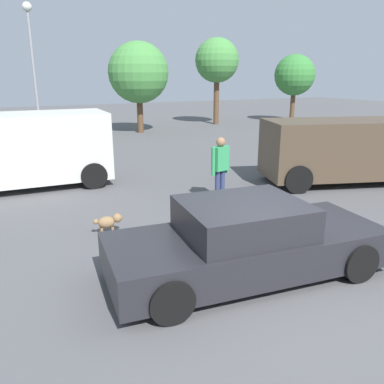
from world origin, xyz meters
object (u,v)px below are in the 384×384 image
Objects in this scene: pedestrian at (220,164)px; light_post_near at (32,49)px; dog at (109,222)px; van_white at (14,149)px; sedan_foreground at (246,242)px; suv_dark at (347,149)px.

pedestrian is 0.26× the size of light_post_near.
dog is at bearing -91.23° from light_post_near.
van_white is 10.10m from light_post_near.
sedan_foreground is 0.73× the size of light_post_near.
pedestrian reaches higher than sedan_foreground.
suv_dark is at bearing -103.25° from pedestrian.
light_post_near reaches higher than pedestrian.
light_post_near reaches higher than suv_dark.
light_post_near is at bearing 100.25° from sedan_foreground.
pedestrian reaches higher than dog.
dog is 14.66m from light_post_near.
sedan_foreground is 0.88× the size of van_white.
pedestrian is at bearing -161.62° from suv_dark.
van_white is at bearing 175.33° from suv_dark.
van_white is at bearing 114.85° from dog.
suv_dark is 0.81× the size of light_post_near.
suv_dark is 15.50m from light_post_near.
pedestrian is at bearing 22.05° from dog.
sedan_foreground is at bearing -65.59° from van_white.
dog is at bearing 91.21° from pedestrian.
pedestrian is at bearing -37.55° from van_white.
suv_dark is (6.03, 3.52, 0.46)m from sedan_foreground.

